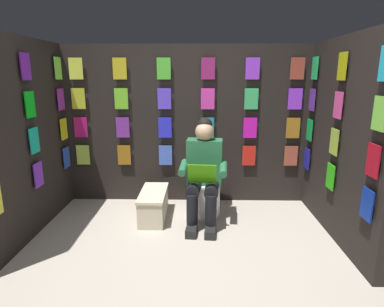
# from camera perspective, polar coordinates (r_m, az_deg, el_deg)

# --- Properties ---
(ground_plane) EXTENTS (30.00, 30.00, 0.00)m
(ground_plane) POSITION_cam_1_polar(r_m,az_deg,el_deg) (2.78, -2.50, -22.43)
(ground_plane) COLOR #B2A899
(display_wall_back) EXTENTS (3.21, 0.14, 2.03)m
(display_wall_back) POSITION_cam_1_polar(r_m,az_deg,el_deg) (4.15, -1.02, 5.07)
(display_wall_back) COLOR black
(display_wall_back) RESTS_ON ground
(display_wall_left) EXTENTS (0.14, 1.81, 2.03)m
(display_wall_left) POSITION_cam_1_polar(r_m,az_deg,el_deg) (3.52, 25.43, 2.17)
(display_wall_left) COLOR black
(display_wall_left) RESTS_ON ground
(display_wall_right) EXTENTS (0.14, 1.81, 2.03)m
(display_wall_right) POSITION_cam_1_polar(r_m,az_deg,el_deg) (3.66, -27.64, 2.33)
(display_wall_right) COLOR black
(display_wall_right) RESTS_ON ground
(toilet) EXTENTS (0.42, 0.57, 0.77)m
(toilet) POSITION_cam_1_polar(r_m,az_deg,el_deg) (3.86, 2.28, -6.17)
(toilet) COLOR white
(toilet) RESTS_ON ground
(person_reading) EXTENTS (0.55, 0.71, 1.19)m
(person_reading) POSITION_cam_1_polar(r_m,az_deg,el_deg) (3.56, 2.10, -3.27)
(person_reading) COLOR #286B42
(person_reading) RESTS_ON ground
(comic_longbox_near) EXTENTS (0.30, 0.67, 0.33)m
(comic_longbox_near) POSITION_cam_1_polar(r_m,az_deg,el_deg) (3.82, -6.91, -9.11)
(comic_longbox_near) COLOR beige
(comic_longbox_near) RESTS_ON ground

